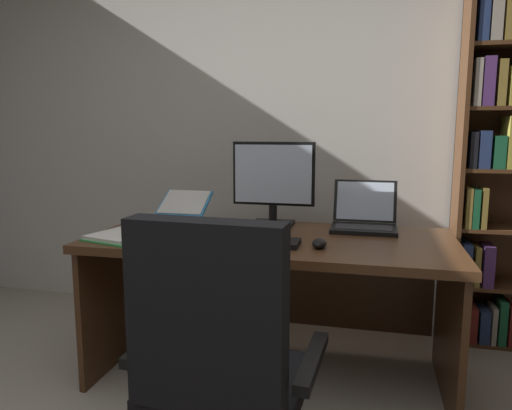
# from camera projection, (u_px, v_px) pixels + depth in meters

# --- Properties ---
(wall_back) EXTENTS (5.30, 0.12, 2.75)m
(wall_back) POSITION_uv_depth(u_px,v_px,m) (285.00, 109.00, 3.15)
(wall_back) COLOR beige
(wall_back) RESTS_ON ground
(desk) EXTENTS (1.75, 0.81, 0.73)m
(desk) POSITION_uv_depth(u_px,v_px,m) (274.00, 270.00, 2.45)
(desk) COLOR #4C2D19
(desk) RESTS_ON ground
(office_chair) EXTENTS (0.63, 0.60, 0.99)m
(office_chair) POSITION_uv_depth(u_px,v_px,m) (221.00, 388.00, 1.55)
(office_chair) COLOR black
(office_chair) RESTS_ON ground
(monitor) EXTENTS (0.45, 0.16, 0.45)m
(monitor) POSITION_uv_depth(u_px,v_px,m) (273.00, 184.00, 2.59)
(monitor) COLOR black
(monitor) RESTS_ON desk
(laptop) EXTENTS (0.33, 0.32, 0.24)m
(laptop) POSITION_uv_depth(u_px,v_px,m) (364.00, 219.00, 2.51)
(laptop) COLOR black
(laptop) RESTS_ON desk
(keyboard) EXTENTS (0.42, 0.15, 0.02)m
(keyboard) POSITION_uv_depth(u_px,v_px,m) (253.00, 241.00, 2.19)
(keyboard) COLOR black
(keyboard) RESTS_ON desk
(computer_mouse) EXTENTS (0.06, 0.10, 0.04)m
(computer_mouse) POSITION_uv_depth(u_px,v_px,m) (319.00, 243.00, 2.12)
(computer_mouse) COLOR black
(computer_mouse) RESTS_ON desk
(reading_stand_with_book) EXTENTS (0.29, 0.27, 0.15)m
(reading_stand_with_book) POSITION_uv_depth(u_px,v_px,m) (183.00, 206.00, 2.80)
(reading_stand_with_book) COLOR black
(reading_stand_with_book) RESTS_ON desk
(open_binder) EXTENTS (0.58, 0.44, 0.02)m
(open_binder) POSITION_uv_depth(u_px,v_px,m) (143.00, 238.00, 2.26)
(open_binder) COLOR green
(open_binder) RESTS_ON desk
(notepad) EXTENTS (0.19, 0.24, 0.01)m
(notepad) POSITION_uv_depth(u_px,v_px,m) (213.00, 230.00, 2.47)
(notepad) COLOR silver
(notepad) RESTS_ON desk
(pen) EXTENTS (0.14, 0.05, 0.01)m
(pen) POSITION_uv_depth(u_px,v_px,m) (217.00, 228.00, 2.47)
(pen) COLOR maroon
(pen) RESTS_ON notepad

